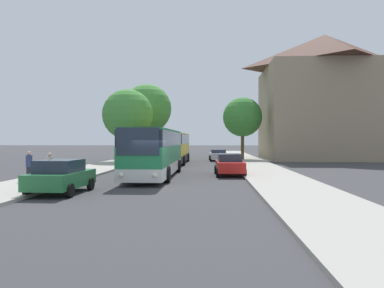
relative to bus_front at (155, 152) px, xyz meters
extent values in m
plane|color=#38383A|center=(0.95, -5.16, -1.71)|extent=(300.00, 300.00, 0.00)
cube|color=#A39E93|center=(-6.05, -5.16, -1.64)|extent=(4.00, 120.00, 0.15)
cube|color=#A39E93|center=(7.95, -5.16, -1.64)|extent=(4.00, 120.00, 0.15)
cube|color=gray|center=(18.70, 24.81, 4.28)|extent=(15.51, 14.55, 11.99)
pyramid|color=#513328|center=(18.70, 24.81, 12.46)|extent=(15.51, 14.55, 4.36)
cube|color=silver|center=(0.00, 0.02, -1.09)|extent=(2.55, 11.99, 0.70)
cube|color=#23844C|center=(0.00, 0.02, -0.16)|extent=(2.55, 11.99, 1.15)
cube|color=#232D3D|center=(0.00, 0.02, 0.88)|extent=(2.57, 11.75, 0.95)
cube|color=#23844C|center=(0.00, 0.02, 1.42)|extent=(2.49, 11.75, 0.12)
cube|color=#232D3D|center=(-0.01, -6.00, 0.73)|extent=(2.26, 0.07, 1.45)
sphere|color=#F4EAC1|center=(-0.90, -6.02, -1.05)|extent=(0.24, 0.24, 0.24)
sphere|color=#F4EAC1|center=(0.87, -6.03, -1.05)|extent=(0.24, 0.24, 0.24)
cylinder|color=black|center=(-1.27, -3.58, -1.21)|extent=(0.30, 1.00, 1.00)
cylinder|color=black|center=(1.25, -3.58, -1.21)|extent=(0.30, 1.00, 1.00)
cylinder|color=black|center=(-1.25, 3.61, -1.21)|extent=(0.30, 1.00, 1.00)
cylinder|color=black|center=(1.27, 3.61, -1.21)|extent=(0.30, 1.00, 1.00)
cube|color=#2D2D2D|center=(-0.16, 14.46, -1.09)|extent=(2.52, 11.59, 0.70)
cube|color=yellow|center=(-0.16, 14.46, -0.16)|extent=(2.52, 11.59, 1.15)
cube|color=#232D3D|center=(-0.16, 14.46, 0.89)|extent=(2.54, 11.35, 0.95)
cube|color=yellow|center=(-0.16, 14.46, 1.42)|extent=(2.47, 11.35, 0.12)
cube|color=#232D3D|center=(-0.17, 8.63, 0.74)|extent=(2.25, 0.06, 1.45)
sphere|color=#F4EAC1|center=(-1.04, 8.61, -1.05)|extent=(0.24, 0.24, 0.24)
sphere|color=#F4EAC1|center=(0.71, 8.61, -1.05)|extent=(0.24, 0.24, 0.24)
cylinder|color=black|center=(-1.41, 10.98, -1.21)|extent=(0.30, 1.00, 1.00)
cylinder|color=black|center=(1.09, 10.98, -1.21)|extent=(0.30, 1.00, 1.00)
cylinder|color=black|center=(-1.41, 17.93, -1.21)|extent=(0.30, 1.00, 1.00)
cylinder|color=black|center=(1.10, 17.93, -1.21)|extent=(0.30, 1.00, 1.00)
cube|color=#236B38|center=(-3.24, -8.08, -1.05)|extent=(2.11, 4.04, 0.71)
cube|color=#232D3D|center=(-3.25, -8.24, -0.40)|extent=(1.79, 2.13, 0.57)
cylinder|color=black|center=(-4.14, -6.81, -1.40)|extent=(0.23, 0.63, 0.62)
cylinder|color=black|center=(-2.22, -6.90, -1.40)|extent=(0.23, 0.63, 0.62)
cylinder|color=black|center=(-4.26, -9.26, -1.40)|extent=(0.23, 0.63, 0.62)
cylinder|color=black|center=(-2.33, -9.35, -1.40)|extent=(0.23, 0.63, 0.62)
cube|color=red|center=(5.10, 1.22, -1.05)|extent=(1.96, 4.43, 0.70)
cube|color=#232D3D|center=(5.09, 1.40, -0.44)|extent=(1.68, 2.33, 0.52)
cylinder|color=black|center=(6.05, -0.10, -1.40)|extent=(0.22, 0.63, 0.62)
cylinder|color=black|center=(4.23, -0.16, -1.40)|extent=(0.22, 0.63, 0.62)
cylinder|color=black|center=(5.96, 2.61, -1.40)|extent=(0.22, 0.63, 0.62)
cylinder|color=black|center=(4.14, 2.55, -1.40)|extent=(0.22, 0.63, 0.62)
cube|color=#B7B7BC|center=(4.63, 19.75, -1.09)|extent=(2.11, 4.64, 0.62)
cube|color=#232D3D|center=(4.62, 19.94, -0.57)|extent=(1.79, 2.44, 0.43)
cylinder|color=black|center=(5.65, 18.38, -1.40)|extent=(0.23, 0.63, 0.62)
cylinder|color=black|center=(3.73, 18.30, -1.40)|extent=(0.23, 0.63, 0.62)
cylinder|color=black|center=(5.53, 21.21, -1.40)|extent=(0.23, 0.63, 0.62)
cylinder|color=black|center=(3.61, 21.13, -1.40)|extent=(0.23, 0.63, 0.62)
cylinder|color=#23232D|center=(-4.78, -5.85, -1.16)|extent=(0.30, 0.30, 0.80)
cylinder|color=#B2A899|center=(-4.78, -5.85, -0.43)|extent=(0.36, 0.36, 0.67)
sphere|color=tan|center=(-4.78, -5.85, 0.02)|extent=(0.22, 0.22, 0.22)
cylinder|color=#23232D|center=(-6.67, -4.30, -1.16)|extent=(0.30, 0.30, 0.81)
cylinder|color=navy|center=(-6.67, -4.30, -0.41)|extent=(0.36, 0.36, 0.68)
sphere|color=tan|center=(-6.67, -4.30, 0.04)|extent=(0.22, 0.22, 0.22)
cylinder|color=#47331E|center=(-4.95, 25.30, 0.50)|extent=(0.40, 0.40, 4.13)
sphere|color=#428938|center=(-4.95, 25.30, 5.06)|extent=(6.65, 6.65, 6.65)
cylinder|color=brown|center=(-5.51, 15.97, -0.01)|extent=(0.40, 0.40, 3.10)
sphere|color=#428938|center=(-5.51, 15.97, 3.64)|extent=(5.62, 5.62, 5.62)
cylinder|color=#513D23|center=(7.66, 21.29, 0.13)|extent=(0.40, 0.40, 3.38)
sphere|color=#387F33|center=(7.66, 21.29, 3.64)|extent=(4.86, 4.86, 4.86)
camera|label=1|loc=(3.82, -25.28, 0.81)|focal=35.00mm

